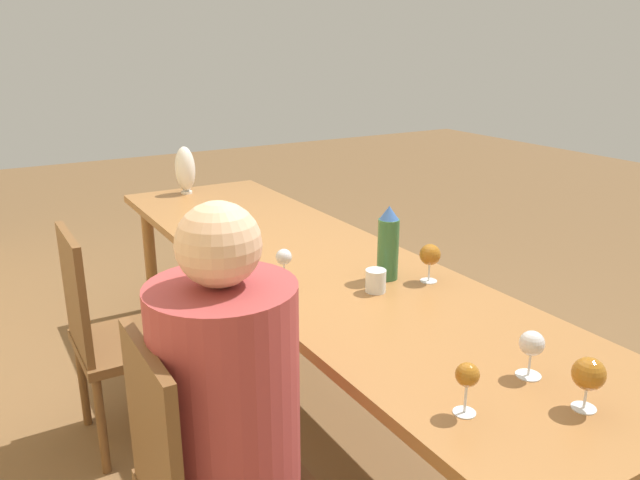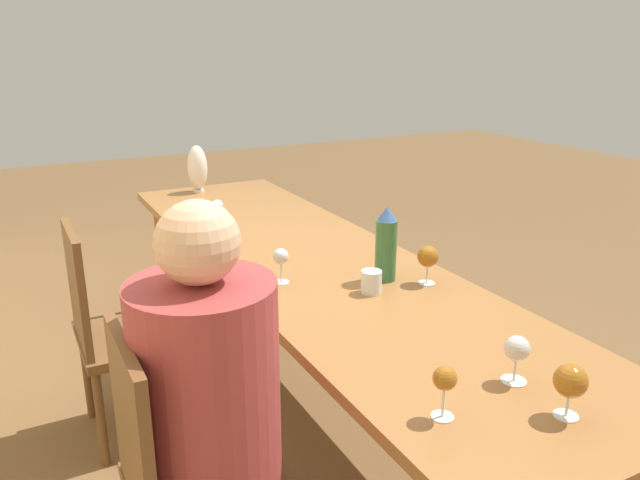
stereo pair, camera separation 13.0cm
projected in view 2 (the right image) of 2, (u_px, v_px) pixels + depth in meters
ground_plane at (314, 412)px, 2.90m from camera, size 14.00×14.00×0.00m
dining_table at (314, 273)px, 2.68m from camera, size 3.11×0.83×0.76m
water_bottle at (386, 245)px, 2.39m from camera, size 0.08×0.08×0.29m
water_tumbler at (371, 282)px, 2.29m from camera, size 0.08×0.08×0.09m
vase at (197, 168)px, 3.77m from camera, size 0.12×0.12×0.29m
wine_glass_0 at (517, 350)px, 1.68m from camera, size 0.07×0.07×0.14m
wine_glass_1 at (281, 258)px, 2.37m from camera, size 0.06×0.06×0.14m
wine_glass_2 at (571, 382)px, 1.52m from camera, size 0.08×0.08×0.14m
wine_glass_3 at (217, 206)px, 3.14m from camera, size 0.06×0.06×0.12m
wine_glass_4 at (428, 257)px, 2.36m from camera, size 0.08×0.08×0.15m
wine_glass_5 at (445, 380)px, 1.51m from camera, size 0.06×0.06×0.14m
chair_near at (186, 479)px, 1.70m from camera, size 0.44×0.44×0.95m
chair_far at (115, 327)px, 2.60m from camera, size 0.44×0.44×0.95m
person_near at (214, 416)px, 1.69m from camera, size 0.39×0.39×1.29m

